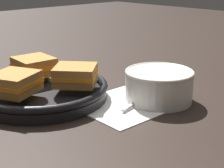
% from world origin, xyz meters
% --- Properties ---
extents(ground_plane, '(4.00, 4.00, 0.00)m').
position_xyz_m(ground_plane, '(0.00, 0.00, 0.00)').
color(ground_plane, black).
extents(napkin, '(0.24, 0.21, 0.00)m').
position_xyz_m(napkin, '(0.00, -0.06, 0.00)').
color(napkin, white).
rests_on(napkin, ground_plane).
extents(soup_bowl, '(0.17, 0.17, 0.08)m').
position_xyz_m(soup_bowl, '(0.07, -0.10, 0.04)').
color(soup_bowl, silver).
rests_on(soup_bowl, ground_plane).
extents(spoon, '(0.16, 0.05, 0.01)m').
position_xyz_m(spoon, '(0.05, -0.07, 0.01)').
color(spoon, silver).
rests_on(spoon, napkin).
extents(skillet, '(0.46, 0.33, 0.04)m').
position_xyz_m(skillet, '(-0.13, 0.11, 0.02)').
color(skillet, black).
rests_on(skillet, ground_plane).
extents(sandwich_near_left, '(0.14, 0.14, 0.05)m').
position_xyz_m(sandwich_near_left, '(-0.07, 0.05, 0.06)').
color(sandwich_near_left, '#B27A38').
rests_on(sandwich_near_left, skillet).
extents(sandwich_near_right, '(0.10, 0.11, 0.05)m').
position_xyz_m(sandwich_near_right, '(-0.10, 0.19, 0.06)').
color(sandwich_near_right, '#B27A38').
rests_on(sandwich_near_right, skillet).
extents(sandwich_far_left, '(0.13, 0.13, 0.05)m').
position_xyz_m(sandwich_far_left, '(-0.21, 0.09, 0.06)').
color(sandwich_far_left, '#B27A38').
rests_on(sandwich_far_left, skillet).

